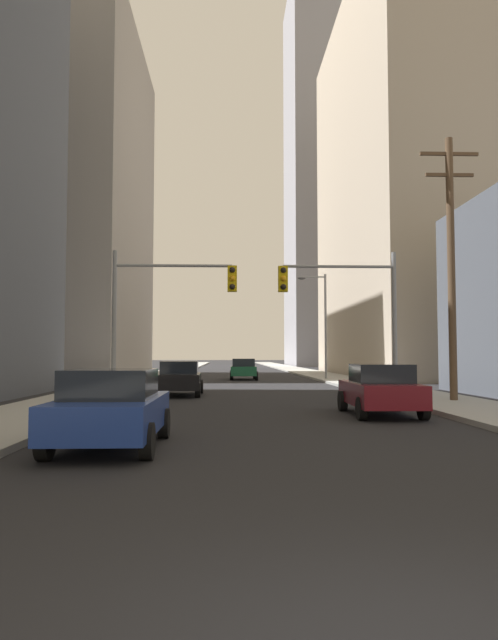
{
  "coord_description": "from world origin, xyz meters",
  "views": [
    {
      "loc": [
        -1.14,
        -3.23,
        1.8
      ],
      "look_at": [
        0.0,
        27.93,
        3.63
      ],
      "focal_mm": 33.32,
      "sensor_mm": 36.0,
      "label": 1
    }
  ],
  "objects": [
    {
      "name": "building_right_far_highrise",
      "position": [
        17.17,
        91.74,
        31.09
      ],
      "size": [
        16.56,
        18.41,
        62.17
      ],
      "primitive_type": "cube",
      "color": "#93939E",
      "rests_on": "ground"
    },
    {
      "name": "sedan_blue",
      "position": [
        -3.37,
        8.37,
        0.77
      ],
      "size": [
        1.95,
        4.2,
        1.52
      ],
      "color": "navy",
      "rests_on": "ground"
    },
    {
      "name": "building_right_mid_block",
      "position": [
        19.96,
        47.31,
        16.53
      ],
      "size": [
        22.09,
        29.17,
        33.05
      ],
      "primitive_type": "cube",
      "color": "#B7A893",
      "rests_on": "ground"
    },
    {
      "name": "street_lamp_right",
      "position": [
        5.48,
        38.21,
        4.5
      ],
      "size": [
        2.02,
        0.32,
        7.5
      ],
      "color": "gray",
      "rests_on": "ground"
    },
    {
      "name": "utility_pole_right",
      "position": [
        7.13,
        18.25,
        5.23
      ],
      "size": [
        2.2,
        0.28,
        9.9
      ],
      "color": "brown",
      "rests_on": "ground"
    },
    {
      "name": "sedan_black",
      "position": [
        -3.24,
        23.14,
        0.77
      ],
      "size": [
        1.95,
        4.24,
        1.52
      ],
      "color": "black",
      "rests_on": "ground"
    },
    {
      "name": "sidewalk_left",
      "position": [
        -6.79,
        50.0,
        0.07
      ],
      "size": [
        3.43,
        160.0,
        0.15
      ],
      "primitive_type": "cube",
      "color": "#9E9E99",
      "rests_on": "ground"
    },
    {
      "name": "sedan_maroon",
      "position": [
        3.41,
        14.35,
        0.77
      ],
      "size": [
        1.95,
        4.25,
        1.52
      ],
      "color": "maroon",
      "rests_on": "ground"
    },
    {
      "name": "traffic_signal_near_right",
      "position": [
        3.58,
        20.66,
        4.09
      ],
      "size": [
        4.84,
        0.44,
        6.0
      ],
      "color": "gray",
      "rests_on": "ground"
    },
    {
      "name": "sedan_green",
      "position": [
        0.04,
        39.83,
        0.77
      ],
      "size": [
        1.95,
        4.23,
        1.52
      ],
      "color": "#195938",
      "rests_on": "ground"
    },
    {
      "name": "building_left_mid_office",
      "position": [
        -18.19,
        47.4,
        14.74
      ],
      "size": [
        18.62,
        22.05,
        29.48
      ],
      "primitive_type": "cube",
      "color": "gray",
      "rests_on": "ground"
    },
    {
      "name": "traffic_signal_near_left",
      "position": [
        -3.5,
        20.66,
        4.1
      ],
      "size": [
        5.01,
        0.44,
        6.0
      ],
      "color": "gray",
      "rests_on": "ground"
    },
    {
      "name": "sidewalk_right",
      "position": [
        6.79,
        50.0,
        0.07
      ],
      "size": [
        3.43,
        160.0,
        0.15
      ],
      "primitive_type": "cube",
      "color": "#9E9E99",
      "rests_on": "ground"
    }
  ]
}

